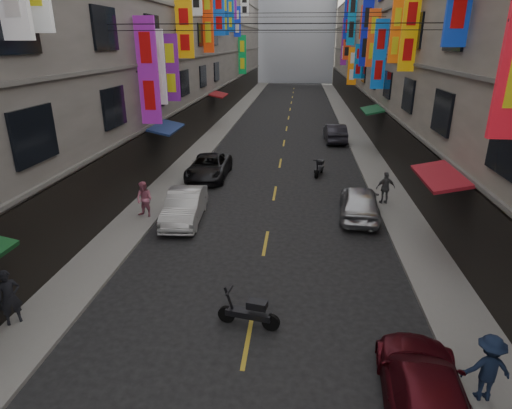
% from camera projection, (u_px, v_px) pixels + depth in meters
% --- Properties ---
extents(sidewalk_left, '(2.00, 90.00, 0.12)m').
position_uv_depth(sidewalk_left, '(222.00, 127.00, 39.84)').
color(sidewalk_left, slate).
rests_on(sidewalk_left, ground).
extents(sidewalk_right, '(2.00, 90.00, 0.12)m').
position_uv_depth(sidewalk_right, '(353.00, 129.00, 38.71)').
color(sidewalk_right, slate).
rests_on(sidewalk_right, ground).
extents(building_row_left, '(10.14, 90.00, 19.00)m').
position_uv_depth(building_row_left, '(151.00, 17.00, 37.05)').
color(building_row_left, gray).
rests_on(building_row_left, ground).
extents(building_row_right, '(10.14, 90.00, 19.00)m').
position_uv_depth(building_row_right, '(437.00, 15.00, 34.78)').
color(building_row_right, '#A19587').
rests_on(building_row_right, ground).
extents(haze_block, '(18.00, 8.00, 22.00)m').
position_uv_depth(haze_block, '(297.00, 22.00, 81.83)').
color(haze_block, '#B1B7C5').
rests_on(haze_block, ground).
extents(shop_signage, '(14.00, 55.00, 12.08)m').
position_uv_depth(shop_signage, '(287.00, 15.00, 29.49)').
color(shop_signage, '#0F40B1').
rests_on(shop_signage, ground).
extents(street_awnings, '(13.99, 35.20, 0.41)m').
position_uv_depth(street_awnings, '(255.00, 129.00, 23.48)').
color(street_awnings, '#134A1F').
rests_on(street_awnings, ground).
extents(overhead_cables, '(14.00, 38.04, 1.24)m').
position_uv_depth(overhead_cables, '(283.00, 18.00, 25.00)').
color(overhead_cables, black).
rests_on(overhead_cables, ground).
extents(lane_markings, '(0.12, 80.20, 0.01)m').
position_uv_depth(lane_markings, '(285.00, 135.00, 36.51)').
color(lane_markings, gold).
rests_on(lane_markings, ground).
extents(scooter_crossing, '(1.79, 0.63, 1.14)m').
position_uv_depth(scooter_crossing, '(250.00, 313.00, 11.89)').
color(scooter_crossing, black).
rests_on(scooter_crossing, ground).
extents(scooter_far_right, '(0.71, 1.77, 1.14)m').
position_uv_depth(scooter_far_right, '(319.00, 168.00, 25.46)').
color(scooter_far_right, black).
rests_on(scooter_far_right, ground).
extents(car_left_mid, '(1.74, 4.29, 1.39)m').
position_uv_depth(car_left_mid, '(185.00, 206.00, 18.88)').
color(car_left_mid, silver).
rests_on(car_left_mid, ground).
extents(car_left_far, '(2.21, 4.75, 1.32)m').
position_uv_depth(car_left_far, '(209.00, 167.00, 24.93)').
color(car_left_far, black).
rests_on(car_left_far, ground).
extents(car_right_near, '(2.08, 4.43, 1.25)m').
position_uv_depth(car_right_near, '(425.00, 392.00, 8.95)').
color(car_right_near, '#510D17').
rests_on(car_right_near, ground).
extents(car_right_mid, '(2.10, 4.42, 1.46)m').
position_uv_depth(car_right_mid, '(360.00, 202.00, 19.30)').
color(car_right_mid, silver).
rests_on(car_right_mid, ground).
extents(car_right_far, '(1.68, 4.40, 1.43)m').
position_uv_depth(car_right_far, '(335.00, 133.00, 33.88)').
color(car_right_far, '#292830').
rests_on(car_right_far, ground).
extents(pedestrian_lnear, '(0.80, 0.80, 1.62)m').
position_uv_depth(pedestrian_lnear, '(10.00, 297.00, 11.74)').
color(pedestrian_lnear, black).
rests_on(pedestrian_lnear, sidewalk_left).
extents(pedestrian_lfar, '(0.91, 0.75, 1.63)m').
position_uv_depth(pedestrian_lfar, '(144.00, 199.00, 19.00)').
color(pedestrian_lfar, '#D16E8B').
rests_on(pedestrian_lfar, sidewalk_left).
extents(pedestrian_rnear, '(1.06, 0.59, 1.61)m').
position_uv_depth(pedestrian_rnear, '(488.00, 368.00, 9.21)').
color(pedestrian_rnear, '#121C32').
rests_on(pedestrian_rnear, sidewalk_right).
extents(pedestrian_rfar, '(1.02, 0.71, 1.58)m').
position_uv_depth(pedestrian_rfar, '(385.00, 188.00, 20.57)').
color(pedestrian_rfar, '#525254').
rests_on(pedestrian_rfar, sidewalk_right).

